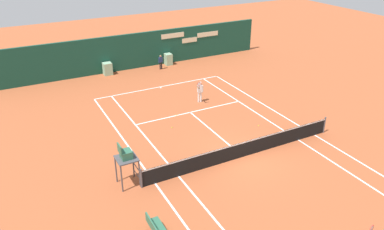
{
  "coord_description": "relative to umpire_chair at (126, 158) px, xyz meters",
  "views": [
    {
      "loc": [
        -10.8,
        -14.43,
        11.36
      ],
      "look_at": [
        -0.84,
        4.54,
        0.8
      ],
      "focal_mm": 35.3,
      "sensor_mm": 36.0,
      "label": 1
    }
  ],
  "objects": [
    {
      "name": "tennis_ball_by_sideline",
      "position": [
        4.41,
        4.35,
        -1.52
      ],
      "size": [
        0.07,
        0.07,
        0.07
      ],
      "primitive_type": "sphere",
      "color": "#CCE033",
      "rests_on": "ground_plane"
    },
    {
      "name": "tennis_ball_near_service_line",
      "position": [
        5.42,
        5.83,
        -1.52
      ],
      "size": [
        0.07,
        0.07,
        0.07
      ],
      "primitive_type": "sphere",
      "color": "#CCE033",
      "rests_on": "ground_plane"
    },
    {
      "name": "player_on_baseline",
      "position": [
        7.91,
        7.05,
        -0.61
      ],
      "size": [
        0.72,
        0.64,
        1.79
      ],
      "rotation": [
        0.0,
        0.0,
        2.94
      ],
      "color": "white",
      "rests_on": "ground_plane"
    },
    {
      "name": "player_bench",
      "position": [
        -0.16,
        -3.94,
        -1.04
      ],
      "size": [
        0.54,
        1.24,
        0.88
      ],
      "rotation": [
        0.0,
        0.0,
        -1.57
      ],
      "color": "#38383D",
      "rests_on": "ground_plane"
    },
    {
      "name": "tennis_net",
      "position": [
        6.49,
        -0.58,
        -1.04
      ],
      "size": [
        12.1,
        0.1,
        1.07
      ],
      "color": "#4C4C51",
      "rests_on": "ground_plane"
    },
    {
      "name": "ground_plane",
      "position": [
        6.49,
        -0.0,
        -1.55
      ],
      "size": [
        80.0,
        80.0,
        0.01
      ],
      "color": "#A8512D"
    },
    {
      "name": "sponsor_back_wall",
      "position": [
        6.49,
        16.4,
        -0.01
      ],
      "size": [
        25.0,
        1.02,
        3.17
      ],
      "color": "#144233",
      "rests_on": "ground_plane"
    },
    {
      "name": "tennis_ball_mid_court",
      "position": [
        9.45,
        1.99,
        -1.52
      ],
      "size": [
        0.07,
        0.07,
        0.07
      ],
      "primitive_type": "sphere",
      "color": "#CCE033",
      "rests_on": "ground_plane"
    },
    {
      "name": "ball_kid_right_post",
      "position": [
        8.28,
        15.02,
        -0.8
      ],
      "size": [
        0.44,
        0.19,
        1.31
      ],
      "rotation": [
        0.0,
        0.0,
        3.22
      ],
      "color": "black",
      "rests_on": "ground_plane"
    },
    {
      "name": "umpire_chair",
      "position": [
        0.0,
        0.0,
        0.0
      ],
      "size": [
        1.0,
        1.0,
        2.33
      ],
      "rotation": [
        0.0,
        0.0,
        -1.57
      ],
      "color": "#47474C",
      "rests_on": "ground_plane"
    }
  ]
}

